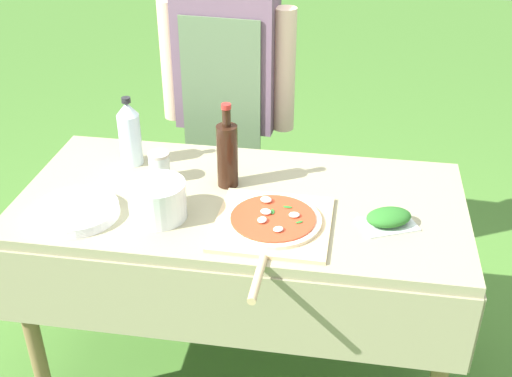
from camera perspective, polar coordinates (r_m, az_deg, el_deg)
name	(u,v)px	position (r m, az deg, el deg)	size (l,w,h in m)	color
ground_plane	(243,370)	(2.61, -1.14, -15.82)	(12.00, 12.00, 0.00)	#477A2D
prep_table	(241,225)	(2.17, -1.32, -3.29)	(1.47, 0.72, 0.79)	gray
person_cook	(227,94)	(2.67, -2.57, 8.41)	(0.56, 0.21, 1.49)	#333D56
pizza_on_peel	(273,223)	(1.96, 1.48, -3.10)	(0.36, 0.55, 0.05)	#D1B27F
oil_bottle	(227,154)	(2.12, -2.56, 3.10)	(0.07, 0.07, 0.30)	black
water_bottle	(130,133)	(2.30, -11.17, 4.87)	(0.08, 0.08, 0.25)	silver
herb_container	(389,218)	(2.00, 11.70, -2.61)	(0.20, 0.17, 0.05)	silver
mixing_tub	(157,200)	(2.00, -8.75, -1.02)	(0.18, 0.18, 0.12)	silver
plate_stack	(76,211)	(2.09, -15.70, -1.96)	(0.27, 0.27, 0.03)	white
sauce_jar	(160,168)	(2.21, -8.56, 1.82)	(0.07, 0.07, 0.10)	silver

